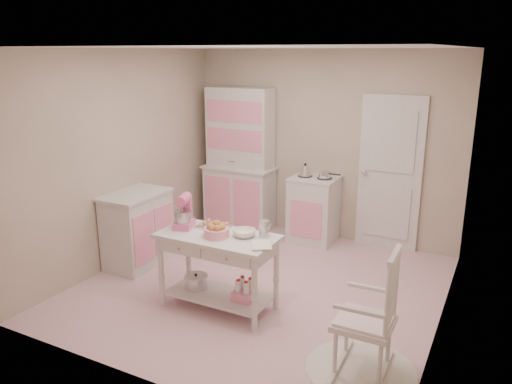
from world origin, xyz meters
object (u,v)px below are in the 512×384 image
at_px(work_table, 218,272).
at_px(stand_mixer, 183,212).
at_px(hutch, 239,159).
at_px(rocking_chair, 365,311).
at_px(bread_basket, 217,232).
at_px(base_cabinet, 138,229).
at_px(stove, 314,209).

distance_m(work_table, stand_mixer, 0.71).
height_order(hutch, rocking_chair, hutch).
distance_m(rocking_chair, bread_basket, 1.65).
bearing_deg(bread_basket, hutch, 114.21).
xyz_separation_m(hutch, stand_mixer, (0.60, -2.25, -0.07)).
bearing_deg(base_cabinet, hutch, 76.41).
relative_size(hutch, bread_basket, 8.32).
height_order(stove, base_cabinet, same).
height_order(base_cabinet, work_table, base_cabinet).
xyz_separation_m(base_cabinet, work_table, (1.45, -0.48, -0.06)).
bearing_deg(base_cabinet, stove, 46.82).
bearing_deg(stand_mixer, stove, 57.54).
height_order(hutch, stove, hutch).
height_order(work_table, stand_mixer, stand_mixer).
relative_size(work_table, stand_mixer, 3.53).
distance_m(stove, bread_basket, 2.30).
distance_m(base_cabinet, rocking_chair, 3.18).
xyz_separation_m(work_table, stand_mixer, (-0.42, 0.02, 0.57)).
bearing_deg(rocking_chair, hutch, 132.99).
distance_m(rocking_chair, work_table, 1.66).
bearing_deg(stand_mixer, bread_basket, -26.24).
xyz_separation_m(hutch, bread_basket, (1.04, -2.32, -0.19)).
bearing_deg(bread_basket, base_cabinet, 160.39).
bearing_deg(hutch, base_cabinet, -103.59).
distance_m(hutch, work_table, 2.57).
bearing_deg(hutch, bread_basket, -65.79).
relative_size(base_cabinet, bread_basket, 3.68).
bearing_deg(rocking_chair, stand_mixer, 167.09).
bearing_deg(rocking_chair, base_cabinet, 162.59).
height_order(base_cabinet, stand_mixer, stand_mixer).
xyz_separation_m(hutch, base_cabinet, (-0.43, -1.79, -0.58)).
xyz_separation_m(stove, stand_mixer, (-0.60, -2.20, 0.51)).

